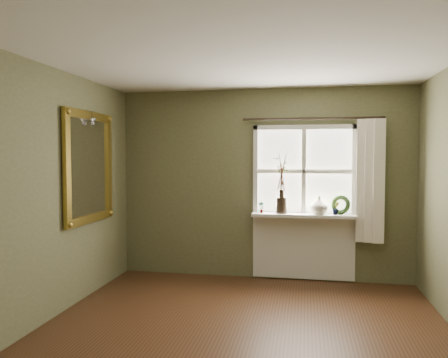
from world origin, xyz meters
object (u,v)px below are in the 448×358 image
Objects in this scene: cream_vase at (319,205)px; wreath at (341,207)px; gilt_mirror at (89,167)px; dark_jug at (282,205)px.

wreath is at bearing 8.20° from cream_vase.
wreath is 3.23m from gilt_mirror.
dark_jug is 0.84× the size of wreath.
cream_vase is (0.49, 0.00, 0.01)m from dark_jug.
cream_vase reaches higher than dark_jug.
cream_vase reaches higher than wreath.
dark_jug is at bearing 180.00° from cream_vase.
gilt_mirror reaches higher than wreath.
gilt_mirror is at bearing -159.19° from cream_vase.
gilt_mirror is (-2.99, -1.07, 0.54)m from wreath.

